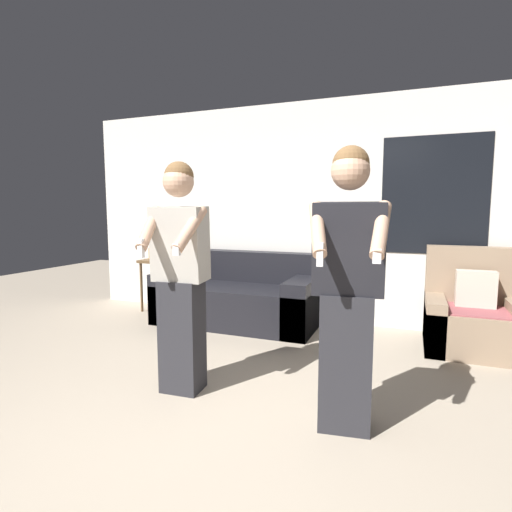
% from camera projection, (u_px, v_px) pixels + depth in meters
% --- Properties ---
extents(ground_plane, '(14.00, 14.00, 0.00)m').
position_uv_depth(ground_plane, '(187.00, 476.00, 2.10)').
color(ground_plane, tan).
extents(wall_back, '(6.59, 0.07, 2.70)m').
position_uv_depth(wall_back, '(323.00, 213.00, 4.90)').
color(wall_back, silver).
rests_on(wall_back, ground_plane).
extents(couch, '(1.95, 0.90, 0.86)m').
position_uv_depth(couch, '(238.00, 298.00, 4.91)').
color(couch, black).
rests_on(couch, ground_plane).
extents(armchair, '(0.90, 0.81, 1.01)m').
position_uv_depth(armchair, '(474.00, 317.00, 3.97)').
color(armchair, '#937A60').
rests_on(armchair, ground_plane).
extents(side_table, '(0.42, 0.45, 0.86)m').
position_uv_depth(side_table, '(159.00, 268.00, 5.53)').
color(side_table, brown).
rests_on(side_table, ground_plane).
extents(person_left, '(0.46, 0.48, 1.74)m').
position_uv_depth(person_left, '(180.00, 275.00, 3.00)').
color(person_left, '#28282D').
rests_on(person_left, ground_plane).
extents(person_right, '(0.49, 0.51, 1.77)m').
position_uv_depth(person_right, '(347.00, 288.00, 2.46)').
color(person_right, '#28282D').
rests_on(person_right, ground_plane).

